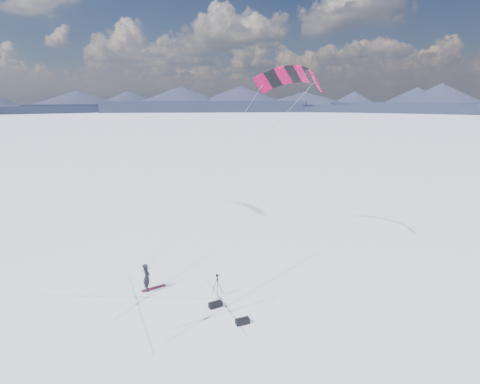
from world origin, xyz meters
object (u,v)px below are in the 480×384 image
tripod (217,282)px  gear_bag_a (216,304)px  snowkiter (148,290)px  gear_bag_b (243,321)px  snowboard (154,288)px

tripod → gear_bag_a: bearing=-128.3°
snowkiter → gear_bag_b: (3.67, -5.64, 0.15)m
gear_bag_a → gear_bag_b: gear_bag_a is taller
gear_bag_b → snowboard: bearing=126.9°
snowkiter → gear_bag_a: 4.69m
snowkiter → snowboard: snowkiter is taller
gear_bag_a → gear_bag_b: (0.65, -2.06, -0.01)m
snowkiter → gear_bag_b: snowkiter is taller
snowboard → tripod: (3.22, -2.58, 0.87)m
gear_bag_b → tripod: bearing=98.1°
gear_bag_b → gear_bag_a: bearing=114.3°
snowkiter → gear_bag_a: (3.02, -3.58, 0.15)m
gear_bag_a → tripod: bearing=61.4°
snowkiter → gear_bag_b: size_ratio=2.29×
gear_bag_a → gear_bag_b: size_ratio=1.00×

